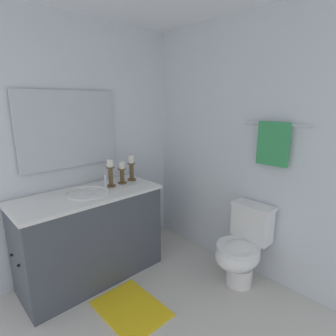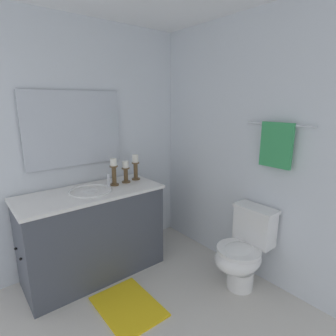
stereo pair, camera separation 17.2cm
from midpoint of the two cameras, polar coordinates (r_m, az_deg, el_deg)
floor at (r=2.43m, az=1.17°, el=-30.21°), size 2.54×2.25×0.02m
wall_back at (r=2.65m, az=20.28°, el=3.18°), size 2.54×0.04×2.45m
wall_left at (r=2.87m, az=-15.27°, el=4.30°), size 0.04×2.25×2.45m
vanity_cabinet at (r=2.78m, az=-13.67°, el=-13.17°), size 0.58×1.33×0.86m
sink_basin at (r=2.63m, az=-14.13°, el=-5.57°), size 0.40×0.40×0.24m
mirror at (r=2.76m, az=-17.37°, el=7.85°), size 0.02×0.95×0.72m
candle_holder_tall at (r=2.89m, az=-5.17°, el=0.31°), size 0.09×0.09×0.27m
candle_holder_short at (r=2.81m, az=-7.17°, el=-0.73°), size 0.09×0.09×0.23m
candle_holder_mid at (r=2.72m, az=-9.56°, el=-0.70°), size 0.09×0.09×0.27m
toilet at (r=2.66m, az=17.41°, el=-16.34°), size 0.39×0.54×0.75m
towel_bar at (r=2.47m, az=24.29°, el=8.31°), size 0.60×0.02×0.02m
towel_near_vanity at (r=2.47m, az=23.71°, el=4.41°), size 0.28×0.03×0.38m
bath_mat at (r=2.56m, az=-6.27°, el=-27.03°), size 0.60×0.44×0.02m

